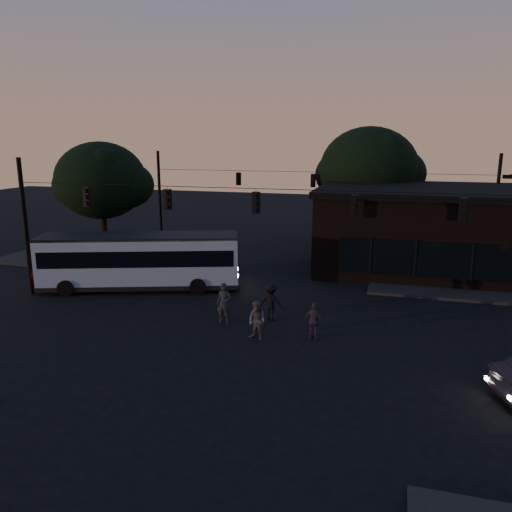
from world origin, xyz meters
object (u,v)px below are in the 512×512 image
(pedestrian_a, at_px, (224,303))
(pedestrian_d, at_px, (271,302))
(building, at_px, (438,229))
(bus, at_px, (140,259))
(pedestrian_b, at_px, (257,321))
(pedestrian_c, at_px, (314,321))

(pedestrian_a, bearing_deg, pedestrian_d, 23.01)
(building, xyz_separation_m, bus, (-16.63, -9.40, -0.94))
(pedestrian_b, height_order, pedestrian_c, pedestrian_b)
(bus, height_order, pedestrian_c, bus)
(pedestrian_a, relative_size, pedestrian_c, 1.18)
(building, distance_m, pedestrian_d, 14.93)
(pedestrian_b, bearing_deg, pedestrian_d, 113.05)
(building, height_order, pedestrian_a, building)
(pedestrian_d, bearing_deg, pedestrian_b, 94.09)
(bus, relative_size, pedestrian_a, 5.98)
(building, relative_size, pedestrian_d, 8.42)
(pedestrian_c, distance_m, pedestrian_d, 2.90)
(pedestrian_b, bearing_deg, bus, 170.30)
(bus, xyz_separation_m, pedestrian_b, (8.49, -5.45, -0.92))
(pedestrian_c, height_order, pedestrian_d, pedestrian_d)
(pedestrian_b, height_order, pedestrian_d, pedestrian_d)
(building, relative_size, pedestrian_a, 8.04)
(pedestrian_b, xyz_separation_m, pedestrian_c, (2.35, 0.76, -0.04))
(building, xyz_separation_m, pedestrian_a, (-10.18, -13.30, -1.75))
(pedestrian_b, distance_m, pedestrian_c, 2.47)
(building, xyz_separation_m, pedestrian_d, (-8.14, -12.39, -1.79))
(pedestrian_a, xyz_separation_m, pedestrian_d, (2.04, 0.91, -0.04))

